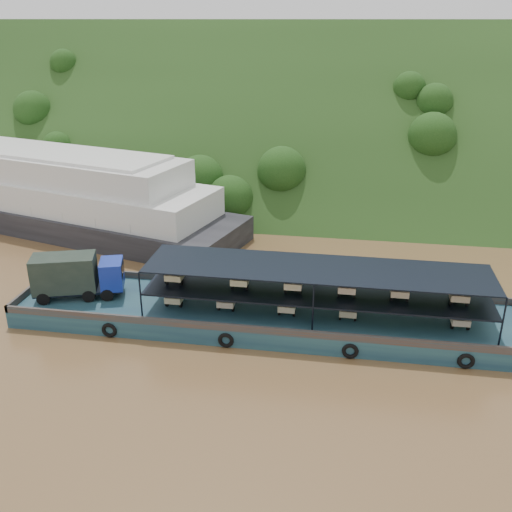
# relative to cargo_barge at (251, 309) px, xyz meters

# --- Properties ---
(ground) EXTENTS (160.00, 160.00, 0.00)m
(ground) POSITION_rel_cargo_barge_xyz_m (1.61, 1.61, -1.09)
(ground) COLOR brown
(ground) RESTS_ON ground
(hillside) EXTENTS (140.00, 39.60, 39.60)m
(hillside) POSITION_rel_cargo_barge_xyz_m (1.61, 37.61, -1.09)
(hillside) COLOR #1A3212
(hillside) RESTS_ON ground
(cargo_barge) EXTENTS (35.00, 7.18, 4.54)m
(cargo_barge) POSITION_rel_cargo_barge_xyz_m (0.00, 0.00, 0.00)
(cargo_barge) COLOR #122A40
(cargo_barge) RESTS_ON ground
(passenger_ferry) EXTENTS (39.60, 19.55, 7.78)m
(passenger_ferry) POSITION_rel_cargo_barge_xyz_m (-22.38, 17.03, 2.28)
(passenger_ferry) COLOR black
(passenger_ferry) RESTS_ON ground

